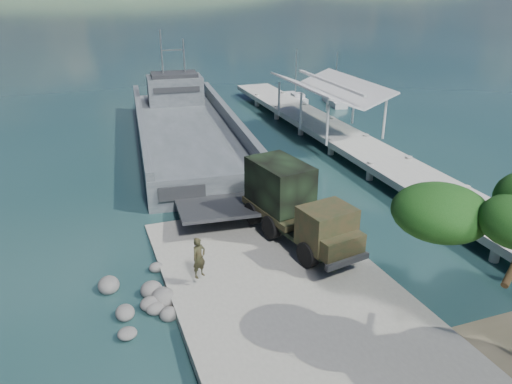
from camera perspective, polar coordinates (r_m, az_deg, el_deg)
name	(u,v)px	position (r m, az deg, el deg)	size (l,w,h in m)	color
ground	(274,283)	(24.31, 2.08, -10.30)	(1400.00, 1400.00, 0.00)	#1B4040
boat_ramp	(282,289)	(23.41, 3.01, -11.06)	(10.00, 18.00, 0.50)	gray
shoreline_rocks	(142,303)	(23.53, -12.91, -12.25)	(3.20, 5.60, 0.90)	#5B5B59
pier	(333,125)	(44.44, 8.82, 7.55)	(6.40, 44.00, 6.10)	gray
landing_craft	(187,136)	(44.18, -7.84, 6.41)	(10.79, 32.76, 9.57)	#3E474A
military_truck	(294,204)	(26.51, 4.38, -1.42)	(3.94, 8.50, 3.80)	black
soldier	(199,265)	(22.95, -6.49, -8.31)	(0.71, 0.47, 1.95)	black
sailboat_near	(335,102)	(59.02, 8.99, 10.15)	(2.23, 5.14, 6.06)	#B8B8B8
sailboat_far	(296,98)	(60.24, 4.54, 10.63)	(1.89, 5.15, 6.14)	#B8B8B8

